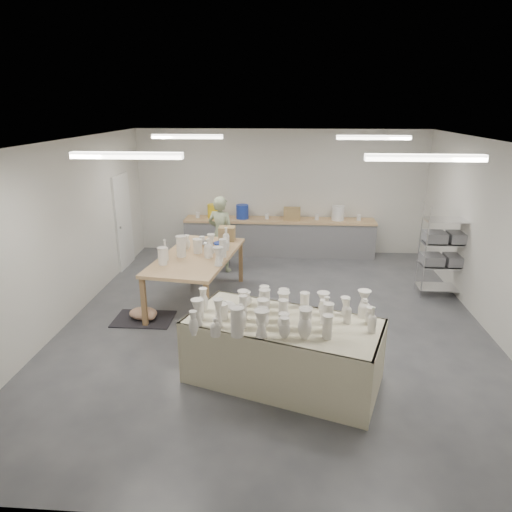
# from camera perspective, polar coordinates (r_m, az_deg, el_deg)

# --- Properties ---
(room) EXTENTS (8.00, 8.02, 3.00)m
(room) POSITION_cam_1_polar(r_m,az_deg,el_deg) (7.33, 1.61, 6.75)
(room) COLOR #424449
(room) RESTS_ON ground
(back_counter) EXTENTS (4.60, 0.60, 1.24)m
(back_counter) POSITION_cam_1_polar(r_m,az_deg,el_deg) (11.20, 2.85, 2.57)
(back_counter) COLOR tan
(back_counter) RESTS_ON ground
(wire_shelf) EXTENTS (0.88, 0.48, 1.80)m
(wire_shelf) POSITION_cam_1_polar(r_m,az_deg,el_deg) (9.38, 22.55, 0.75)
(wire_shelf) COLOR silver
(wire_shelf) RESTS_ON ground
(drying_table) EXTENTS (2.74, 1.96, 1.26)m
(drying_table) POSITION_cam_1_polar(r_m,az_deg,el_deg) (6.14, 3.28, -11.43)
(drying_table) COLOR olive
(drying_table) RESTS_ON ground
(work_table) EXTENTS (1.55, 2.60, 1.30)m
(work_table) POSITION_cam_1_polar(r_m,az_deg,el_deg) (8.46, -6.87, 0.34)
(work_table) COLOR tan
(work_table) RESTS_ON ground
(rug) EXTENTS (1.00, 0.70, 0.02)m
(rug) POSITION_cam_1_polar(r_m,az_deg,el_deg) (8.20, -13.86, -7.65)
(rug) COLOR black
(rug) RESTS_ON ground
(cat) EXTENTS (0.55, 0.45, 0.21)m
(cat) POSITION_cam_1_polar(r_m,az_deg,el_deg) (8.13, -13.80, -6.98)
(cat) COLOR white
(cat) RESTS_ON rug
(potter) EXTENTS (0.71, 0.59, 1.68)m
(potter) POSITION_cam_1_polar(r_m,az_deg,el_deg) (10.02, -4.41, 2.76)
(potter) COLOR #98A781
(potter) RESTS_ON ground
(red_stool) EXTENTS (0.35, 0.35, 0.32)m
(red_stool) POSITION_cam_1_polar(r_m,az_deg,el_deg) (10.44, -4.12, 0.22)
(red_stool) COLOR #A51721
(red_stool) RESTS_ON ground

